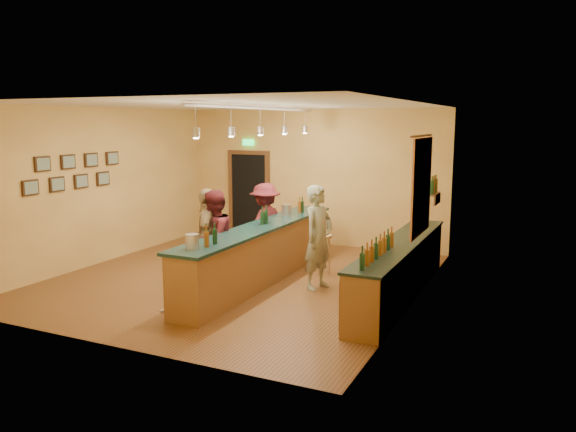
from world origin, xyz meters
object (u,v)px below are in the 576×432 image
at_px(back_counter, 400,268).
at_px(bar_stool, 322,242).
at_px(tasting_bar, 261,249).
at_px(customer_b, 208,238).
at_px(bartender, 318,237).
at_px(customer_a, 214,240).
at_px(customer_c, 265,224).

height_order(back_counter, bar_stool, back_counter).
distance_m(tasting_bar, customer_b, 1.00).
relative_size(tasting_bar, bartender, 2.79).
xyz_separation_m(customer_a, customer_b, (-0.17, 0.09, 0.01)).
xyz_separation_m(customer_b, bar_stool, (1.53, 1.64, -0.27)).
bearing_deg(customer_b, back_counter, 85.57).
bearing_deg(bartender, bar_stool, 31.38).
bearing_deg(customer_a, customer_c, 178.25).
xyz_separation_m(customer_a, customer_c, (0.00, 1.96, -0.04)).
bearing_deg(back_counter, bartender, -174.94).
bearing_deg(customer_a, bartender, 113.45).
xyz_separation_m(bartender, bar_stool, (-0.29, 0.95, -0.30)).
bearing_deg(customer_b, bar_stool, 118.46).
bearing_deg(tasting_bar, customer_a, -127.31).
relative_size(bartender, customer_c, 1.09).
relative_size(tasting_bar, bar_stool, 6.72).
relative_size(customer_a, bar_stool, 2.30).
bearing_deg(back_counter, customer_a, -163.64).
bearing_deg(bar_stool, bartender, -72.89).
distance_m(back_counter, customer_a, 3.22).
bearing_deg(bar_stool, customer_b, -133.08).
bearing_deg(customer_c, bar_stool, 99.33).
height_order(tasting_bar, bar_stool, tasting_bar).
height_order(customer_b, bar_stool, customer_b).
bearing_deg(customer_a, back_counter, 104.61).
distance_m(customer_a, customer_c, 1.96).
relative_size(customer_a, customer_c, 1.04).
xyz_separation_m(back_counter, bar_stool, (-1.71, 0.82, 0.13)).
height_order(bartender, customer_b, bartender).
bearing_deg(customer_c, back_counter, 90.04).
bearing_deg(bartender, tasting_bar, 107.16).
xyz_separation_m(tasting_bar, customer_b, (-0.72, -0.63, 0.28)).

